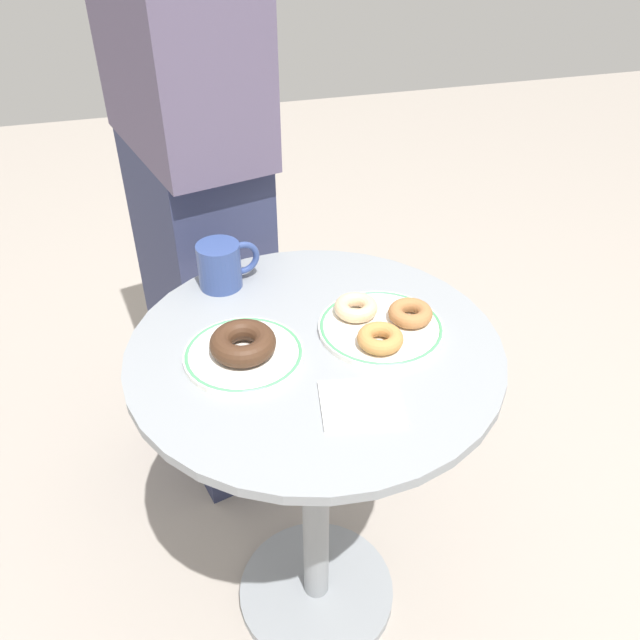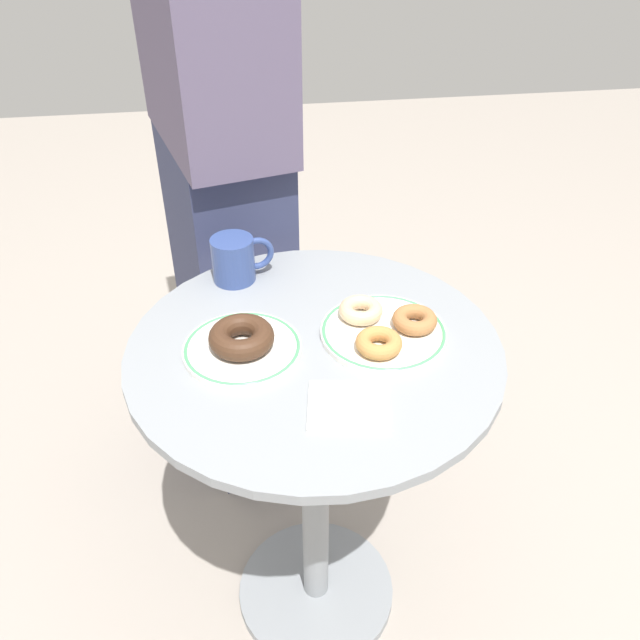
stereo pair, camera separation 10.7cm
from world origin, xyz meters
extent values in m
cube|color=#9E9389|center=(0.00, 0.00, -0.01)|extent=(7.00, 7.00, 0.02)
cylinder|color=gray|center=(0.00, 0.00, 0.73)|extent=(0.63, 0.63, 0.02)
cylinder|color=gray|center=(0.00, 0.00, 0.37)|extent=(0.06, 0.06, 0.70)
cylinder|color=gray|center=(0.00, 0.00, 0.01)|extent=(0.35, 0.35, 0.03)
cylinder|color=white|center=(-0.12, 0.00, 0.75)|extent=(0.20, 0.20, 0.01)
torus|color=#4C9E66|center=(-0.12, 0.00, 0.75)|extent=(0.19, 0.19, 0.01)
cylinder|color=white|center=(0.12, 0.01, 0.75)|extent=(0.21, 0.21, 0.01)
torus|color=#4C9E66|center=(0.12, 0.01, 0.75)|extent=(0.21, 0.21, 0.01)
torus|color=#422819|center=(-0.12, 0.00, 0.77)|extent=(0.14, 0.14, 0.04)
torus|color=#A36B3D|center=(0.17, 0.01, 0.76)|extent=(0.10, 0.10, 0.03)
torus|color=#E0B789|center=(0.09, 0.05, 0.76)|extent=(0.11, 0.11, 0.03)
torus|color=#BC7F42|center=(0.10, -0.04, 0.76)|extent=(0.11, 0.11, 0.03)
cube|color=white|center=(0.03, -0.16, 0.74)|extent=(0.14, 0.12, 0.01)
cylinder|color=#334784|center=(-0.12, 0.22, 0.78)|extent=(0.08, 0.08, 0.09)
torus|color=#334784|center=(-0.08, 0.23, 0.79)|extent=(0.07, 0.02, 0.07)
cube|color=#2D3351|center=(-0.13, 0.52, 0.45)|extent=(0.31, 0.41, 0.90)
cube|color=#564C66|center=(-0.13, 0.52, 1.18)|extent=(0.32, 0.48, 0.56)
camera|label=1|loc=(-0.22, -0.83, 1.42)|focal=36.82mm
camera|label=2|loc=(-0.11, -0.85, 1.42)|focal=36.82mm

